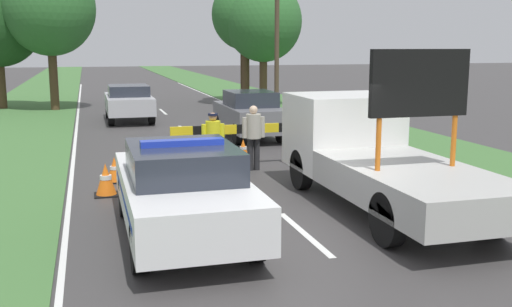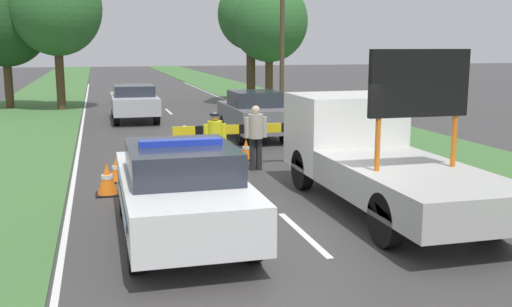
{
  "view_description": "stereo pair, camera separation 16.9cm",
  "coord_description": "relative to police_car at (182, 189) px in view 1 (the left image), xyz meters",
  "views": [
    {
      "loc": [
        -3.41,
        -9.52,
        3.14
      ],
      "look_at": [
        -0.38,
        1.27,
        1.1
      ],
      "focal_mm": 42.0,
      "sensor_mm": 36.0,
      "label": 1
    },
    {
      "loc": [
        -3.25,
        -9.56,
        3.14
      ],
      "look_at": [
        -0.38,
        1.27,
        1.1
      ],
      "focal_mm": 42.0,
      "sensor_mm": 36.0,
      "label": 2
    }
  ],
  "objects": [
    {
      "name": "lane_markings",
      "position": [
        1.99,
        12.96,
        -0.8
      ],
      "size": [
        7.87,
        55.29,
        0.01
      ],
      "color": "silver",
      "rests_on": "ground"
    },
    {
      "name": "work_truck",
      "position": [
        3.99,
        1.16,
        0.22
      ],
      "size": [
        2.16,
        6.24,
        3.07
      ],
      "rotation": [
        0.0,
        0.0,
        3.16
      ],
      "color": "white",
      "rests_on": "ground"
    },
    {
      "name": "traffic_cone_near_police",
      "position": [
        -1.14,
        3.14,
        -0.46
      ],
      "size": [
        0.5,
        0.5,
        0.69
      ],
      "color": "black",
      "rests_on": "ground"
    },
    {
      "name": "roadside_tree_mid_right",
      "position": [
        6.9,
        22.49,
        3.82
      ],
      "size": [
        2.95,
        2.95,
        6.22
      ],
      "color": "#4C3823",
      "rests_on": "ground"
    },
    {
      "name": "traffic_cone_centre_front",
      "position": [
        2.66,
        6.26,
        -0.52
      ],
      "size": [
        0.41,
        0.41,
        0.57
      ],
      "color": "black",
      "rests_on": "ground"
    },
    {
      "name": "roadside_tree_near_right",
      "position": [
        6.59,
        20.9,
        3.83
      ],
      "size": [
        3.48,
        3.48,
        6.5
      ],
      "color": "#4C3823",
      "rests_on": "ground"
    },
    {
      "name": "queued_car_sedan_silver",
      "position": [
        0.21,
        15.79,
        0.0
      ],
      "size": [
        1.81,
        4.32,
        1.49
      ],
      "rotation": [
        0.0,
        0.0,
        3.14
      ],
      "color": "#B2B2B7",
      "rests_on": "ground"
    },
    {
      "name": "ground_plane",
      "position": [
        1.99,
        -0.03,
        -0.8
      ],
      "size": [
        160.0,
        160.0,
        0.0
      ],
      "primitive_type": "plane",
      "color": "#3D3A3A"
    },
    {
      "name": "queued_car_suv_grey",
      "position": [
        3.85,
        9.99,
        0.02
      ],
      "size": [
        1.7,
        4.04,
        1.6
      ],
      "rotation": [
        0.0,
        0.0,
        3.14
      ],
      "color": "slate",
      "rests_on": "ground"
    },
    {
      "name": "traffic_cone_behind_barrier",
      "position": [
        -0.91,
        4.37,
        -0.51
      ],
      "size": [
        0.43,
        0.43,
        0.59
      ],
      "color": "black",
      "rests_on": "ground"
    },
    {
      "name": "road_barrier",
      "position": [
        2.26,
        5.41,
        0.11
      ],
      "size": [
        3.44,
        0.08,
        1.1
      ],
      "rotation": [
        0.0,
        0.0,
        -0.01
      ],
      "color": "black",
      "rests_on": "ground"
    },
    {
      "name": "pedestrian_civilian",
      "position": [
        2.56,
        4.82,
        0.16
      ],
      "size": [
        0.59,
        0.38,
        1.64
      ],
      "rotation": [
        0.0,
        0.0,
        0.16
      ],
      "color": "#232326",
      "rests_on": "ground"
    },
    {
      "name": "police_officer",
      "position": [
        1.42,
        4.32,
        0.12
      ],
      "size": [
        0.56,
        0.36,
        1.56
      ],
      "rotation": [
        0.0,
        0.0,
        3.34
      ],
      "color": "#191E38",
      "rests_on": "ground"
    },
    {
      "name": "roadside_tree_mid_left",
      "position": [
        -2.96,
        20.97,
        4.02
      ],
      "size": [
        4.28,
        4.28,
        7.09
      ],
      "color": "#4C3823",
      "rests_on": "ground"
    },
    {
      "name": "grass_verge_right",
      "position": [
        8.21,
        19.97,
        -0.79
      ],
      "size": [
        4.47,
        120.0,
        0.03
      ],
      "color": "#427038",
      "rests_on": "ground"
    },
    {
      "name": "traffic_cone_near_truck",
      "position": [
        -0.72,
        5.34,
        -0.54
      ],
      "size": [
        0.38,
        0.38,
        0.54
      ],
      "color": "black",
      "rests_on": "ground"
    },
    {
      "name": "utility_pole",
      "position": [
        6.59,
        15.58,
        2.74
      ],
      "size": [
        1.2,
        0.2,
        6.86
      ],
      "color": "#473828",
      "rests_on": "ground"
    },
    {
      "name": "grass_verge_left",
      "position": [
        -4.23,
        19.97,
        -0.79
      ],
      "size": [
        4.47,
        120.0,
        0.03
      ],
      "color": "#427038",
      "rests_on": "ground"
    },
    {
      "name": "roadside_tree_near_left",
      "position": [
        7.31,
        20.09,
        3.48
      ],
      "size": [
        3.89,
        3.89,
        6.34
      ],
      "color": "#4C3823",
      "rests_on": "ground"
    },
    {
      "name": "police_car",
      "position": [
        0.0,
        0.0,
        0.0
      ],
      "size": [
        1.91,
        4.82,
        1.65
      ],
      "rotation": [
        0.0,
        0.0,
        0.04
      ],
      "color": "white",
      "rests_on": "ground"
    }
  ]
}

